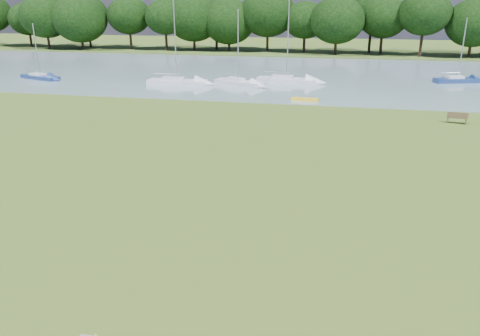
% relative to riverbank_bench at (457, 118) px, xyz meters
% --- Properties ---
extents(ground, '(220.00, 220.00, 0.00)m').
position_rel_riverbank_bench_xyz_m(ground, '(-14.49, -17.42, -0.48)').
color(ground, olive).
extents(river, '(220.00, 40.00, 0.10)m').
position_rel_riverbank_bench_xyz_m(river, '(-14.49, 24.58, -0.48)').
color(river, slate).
rests_on(river, ground).
extents(far_bank, '(220.00, 20.00, 0.40)m').
position_rel_riverbank_bench_xyz_m(far_bank, '(-14.49, 54.58, -0.48)').
color(far_bank, '#4C6626').
rests_on(far_bank, ground).
extents(riverbank_bench, '(1.61, 0.74, 0.96)m').
position_rel_riverbank_bench_xyz_m(riverbank_bench, '(0.00, 0.00, 0.00)').
color(riverbank_bench, brown).
rests_on(riverbank_bench, ground).
extents(kayak, '(2.74, 0.79, 0.27)m').
position_rel_riverbank_bench_xyz_m(kayak, '(-12.84, 6.58, -0.30)').
color(kayak, yellow).
rests_on(kayak, river).
extents(tree_line, '(146.15, 9.78, 11.84)m').
position_rel_riverbank_bench_xyz_m(tree_line, '(-13.28, 50.58, 6.58)').
color(tree_line, black).
rests_on(tree_line, far_bank).
extents(sailboat_0, '(6.05, 3.51, 6.82)m').
position_rel_riverbank_bench_xyz_m(sailboat_0, '(-47.12, 13.52, -0.03)').
color(sailboat_0, navy).
rests_on(sailboat_0, river).
extents(sailboat_1, '(6.24, 4.06, 8.55)m').
position_rel_riverbank_bench_xyz_m(sailboat_1, '(-21.38, 14.26, 0.07)').
color(sailboat_1, silver).
rests_on(sailboat_1, river).
extents(sailboat_3, '(5.85, 3.18, 7.60)m').
position_rel_riverbank_bench_xyz_m(sailboat_3, '(4.48, 21.61, 0.06)').
color(sailboat_3, navy).
rests_on(sailboat_3, river).
extents(sailboat_4, '(7.07, 2.02, 10.80)m').
position_rel_riverbank_bench_xyz_m(sailboat_4, '(-28.64, 13.17, 0.10)').
color(sailboat_4, silver).
rests_on(sailboat_4, river).
extents(sailboat_7, '(7.35, 2.55, 10.65)m').
position_rel_riverbank_bench_xyz_m(sailboat_7, '(-15.97, 17.11, 0.11)').
color(sailboat_7, silver).
rests_on(sailboat_7, river).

